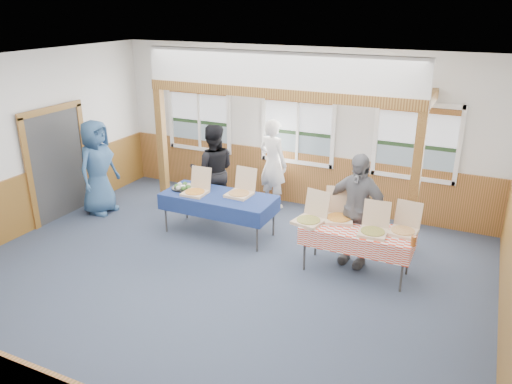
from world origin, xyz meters
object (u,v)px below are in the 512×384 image
table_left (219,198)px  table_right (358,232)px  woman_white (273,164)px  person_grey (356,210)px  man_blue (98,167)px  woman_black (213,171)px

table_left → table_right: 2.63m
woman_white → person_grey: person_grey is taller
table_right → person_grey: 0.40m
man_blue → woman_white: bearing=-59.4°
table_left → woman_white: woman_white is taller
table_left → man_blue: size_ratio=1.17×
woman_black → man_blue: bearing=-7.6°
table_left → woman_white: (0.35, 1.64, 0.21)m
table_right → person_grey: (-0.12, 0.31, 0.23)m
table_right → woman_white: (-2.26, 1.96, 0.22)m
table_right → man_blue: man_blue is taller
table_left → table_right: bearing=15.9°
woman_white → table_left: bearing=96.6°
table_right → person_grey: size_ratio=0.96×
table_right → woman_black: (-3.14, 1.05, 0.22)m
table_left → woman_black: 0.93m
woman_black → person_grey: size_ratio=0.99×
table_left → person_grey: (2.49, -0.01, 0.22)m
woman_white → woman_black: size_ratio=1.00×
table_right → woman_black: woman_black is taller
woman_white → man_blue: 3.47m
man_blue → person_grey: bearing=-88.7°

